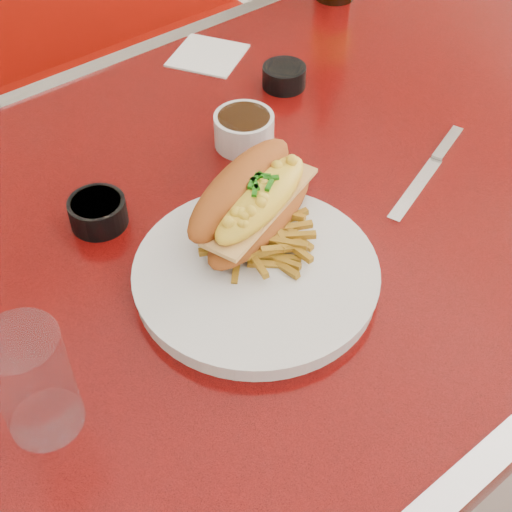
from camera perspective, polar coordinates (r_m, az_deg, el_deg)
ground at (r=1.54m, az=3.17°, el=-15.92°), size 8.00×8.00×0.00m
diner_table at (r=1.04m, az=4.50°, el=0.06°), size 1.23×0.83×0.77m
booth_bench_far at (r=1.78m, az=-14.01°, el=7.47°), size 1.20×0.51×0.90m
dinner_plate at (r=0.78m, az=0.00°, el=-1.49°), size 0.31×0.31×0.02m
mac_hoagie at (r=0.80m, az=-0.21°, el=4.44°), size 0.21×0.15×0.09m
fries_pile at (r=0.79m, az=0.38°, el=1.42°), size 0.12×0.11×0.03m
fork at (r=0.81m, az=2.21°, el=1.86°), size 0.06×0.14×0.00m
gravy_ramekin at (r=0.96m, az=-0.96°, el=10.11°), size 0.10×0.10×0.04m
sauce_cup_left at (r=0.86m, az=-12.54°, el=3.52°), size 0.08×0.08×0.03m
sauce_cup_right at (r=1.08m, az=2.27°, el=14.24°), size 0.08×0.08×0.03m
water_tumbler at (r=0.66m, az=-17.37°, el=-9.64°), size 0.08×0.08×0.12m
knife at (r=0.96m, az=14.00°, el=7.17°), size 0.21×0.08×0.01m
paper_napkin at (r=1.16m, az=-3.88°, el=15.72°), size 0.14×0.14×0.00m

